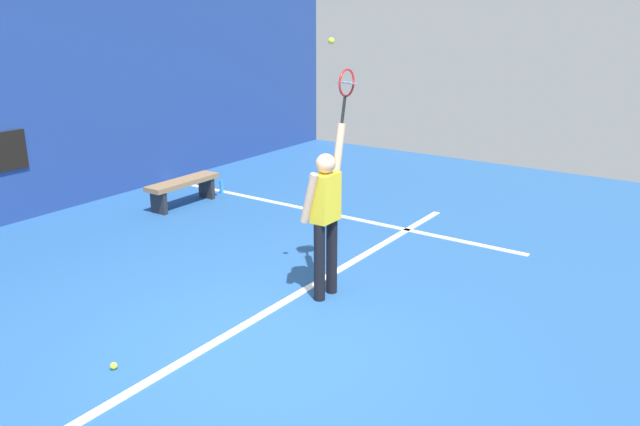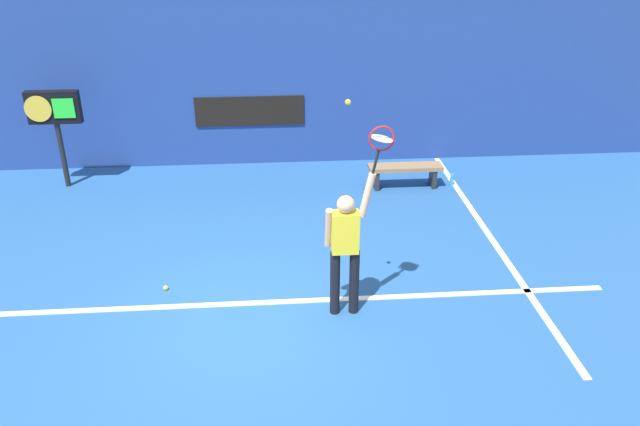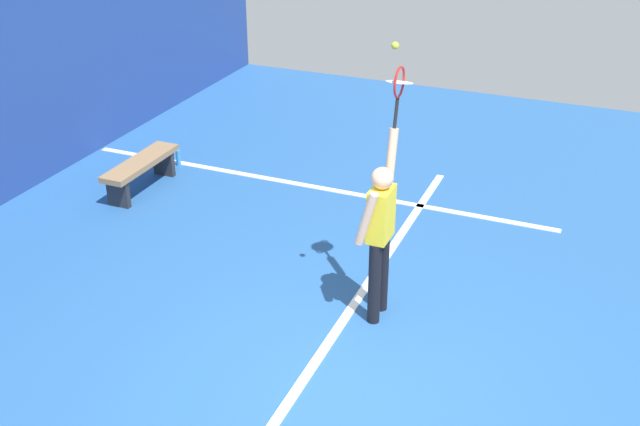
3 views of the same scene
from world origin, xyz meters
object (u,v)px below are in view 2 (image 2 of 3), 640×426
object	(u,v)px
court_bench	(405,171)
water_bottle	(452,180)
spare_ball	(166,288)
scoreboard_clock	(54,112)
tennis_racket	(381,141)
tennis_player	(345,245)
tennis_ball	(348,102)

from	to	relation	value
court_bench	water_bottle	size ratio (longest dim) A/B	5.83
spare_ball	scoreboard_clock	bearing A→B (deg)	121.88
scoreboard_clock	spare_ball	distance (m)	4.78
tennis_racket	scoreboard_clock	world-z (taller)	tennis_racket
scoreboard_clock	spare_ball	world-z (taller)	scoreboard_clock
tennis_racket	spare_ball	distance (m)	3.75
tennis_player	water_bottle	distance (m)	4.84
scoreboard_clock	spare_ball	bearing A→B (deg)	-58.12
tennis_ball	court_bench	bearing A→B (deg)	68.24
tennis_racket	scoreboard_clock	xyz separation A→B (m)	(-5.25, 4.59, -0.91)
water_bottle	scoreboard_clock	bearing A→B (deg)	175.59
tennis_player	tennis_racket	bearing A→B (deg)	-0.61
tennis_player	spare_ball	world-z (taller)	tennis_player
scoreboard_clock	court_bench	size ratio (longest dim) A/B	1.33
tennis_racket	court_bench	world-z (taller)	tennis_racket
scoreboard_clock	court_bench	world-z (taller)	scoreboard_clock
tennis_ball	court_bench	distance (m)	5.08
tennis_player	scoreboard_clock	world-z (taller)	tennis_player
scoreboard_clock	court_bench	distance (m)	6.59
scoreboard_clock	tennis_ball	bearing A→B (deg)	-43.93
tennis_racket	spare_ball	size ratio (longest dim) A/B	9.19
water_bottle	tennis_racket	bearing A→B (deg)	-118.17
spare_ball	tennis_ball	bearing A→B (deg)	-17.96
tennis_racket	spare_ball	bearing A→B (deg)	165.81
scoreboard_clock	water_bottle	size ratio (longest dim) A/B	7.76
tennis_ball	court_bench	xyz separation A→B (m)	(1.63, 4.09, -2.54)
water_bottle	court_bench	bearing A→B (deg)	180.00
court_bench	spare_ball	bearing A→B (deg)	-140.88
tennis_player	tennis_racket	size ratio (longest dim) A/B	3.18
tennis_racket	court_bench	bearing A→B (deg)	73.07
tennis_ball	tennis_player	bearing A→B (deg)	80.97
tennis_racket	tennis_ball	xyz separation A→B (m)	(-0.41, -0.07, 0.50)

